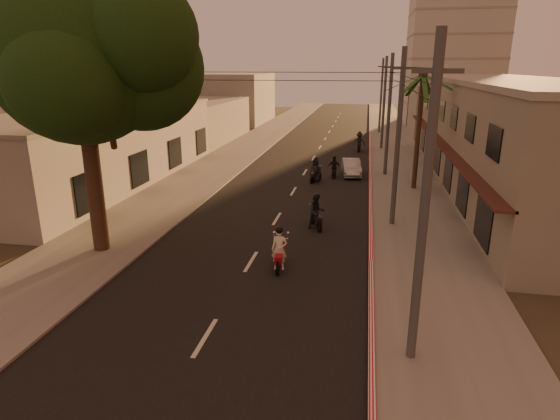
{
  "coord_description": "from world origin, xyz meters",
  "views": [
    {
      "loc": [
        4.59,
        -16.11,
        8.12
      ],
      "look_at": [
        0.75,
        4.88,
        1.51
      ],
      "focal_mm": 30.0,
      "sensor_mm": 36.0,
      "label": 1
    }
  ],
  "objects_px": {
    "scooter_red": "(279,250)",
    "scooter_mid_b": "(334,168)",
    "scooter_far_a": "(316,171)",
    "scooter_far_b": "(359,142)",
    "parked_car": "(351,167)",
    "broadleaf_tree": "(90,56)",
    "scooter_mid_a": "(317,212)",
    "palm_tree": "(423,81)"
  },
  "relations": [
    {
      "from": "scooter_mid_b",
      "to": "parked_car",
      "type": "relative_size",
      "value": 0.44
    },
    {
      "from": "broadleaf_tree",
      "to": "scooter_mid_a",
      "type": "height_order",
      "value": "broadleaf_tree"
    },
    {
      "from": "palm_tree",
      "to": "scooter_mid_b",
      "type": "height_order",
      "value": "palm_tree"
    },
    {
      "from": "scooter_far_a",
      "to": "scooter_far_b",
      "type": "distance_m",
      "value": 13.84
    },
    {
      "from": "broadleaf_tree",
      "to": "scooter_red",
      "type": "xyz_separation_m",
      "value": [
        7.95,
        -0.63,
        -7.65
      ]
    },
    {
      "from": "scooter_mid_b",
      "to": "scooter_far_b",
      "type": "xyz_separation_m",
      "value": [
        1.64,
        11.83,
        0.13
      ]
    },
    {
      "from": "broadleaf_tree",
      "to": "scooter_mid_a",
      "type": "relative_size",
      "value": 6.37
    },
    {
      "from": "broadleaf_tree",
      "to": "scooter_mid_a",
      "type": "bearing_deg",
      "value": 27.9
    },
    {
      "from": "scooter_red",
      "to": "scooter_mid_b",
      "type": "xyz_separation_m",
      "value": [
        1.03,
        17.12,
        -0.07
      ]
    },
    {
      "from": "broadleaf_tree",
      "to": "scooter_far_b",
      "type": "relative_size",
      "value": 6.08
    },
    {
      "from": "palm_tree",
      "to": "scooter_mid_b",
      "type": "distance_m",
      "value": 8.92
    },
    {
      "from": "palm_tree",
      "to": "scooter_far_b",
      "type": "xyz_separation_m",
      "value": [
        -4.0,
        14.47,
        -6.26
      ]
    },
    {
      "from": "scooter_mid_a",
      "to": "parked_car",
      "type": "height_order",
      "value": "scooter_mid_a"
    },
    {
      "from": "scooter_mid_b",
      "to": "scooter_far_a",
      "type": "distance_m",
      "value": 2.09
    },
    {
      "from": "palm_tree",
      "to": "scooter_mid_a",
      "type": "distance_m",
      "value": 12.46
    },
    {
      "from": "parked_car",
      "to": "scooter_red",
      "type": "bearing_deg",
      "value": -104.26
    },
    {
      "from": "palm_tree",
      "to": "scooter_mid_b",
      "type": "xyz_separation_m",
      "value": [
        -5.63,
        2.64,
        -6.39
      ]
    },
    {
      "from": "scooter_far_b",
      "to": "scooter_mid_b",
      "type": "bearing_deg",
      "value": -97.76
    },
    {
      "from": "scooter_mid_a",
      "to": "scooter_far_b",
      "type": "distance_m",
      "value": 23.66
    },
    {
      "from": "scooter_mid_b",
      "to": "scooter_far_a",
      "type": "height_order",
      "value": "scooter_far_a"
    },
    {
      "from": "palm_tree",
      "to": "scooter_far_a",
      "type": "bearing_deg",
      "value": 172.31
    },
    {
      "from": "palm_tree",
      "to": "scooter_mid_b",
      "type": "bearing_deg",
      "value": 154.92
    },
    {
      "from": "scooter_far_a",
      "to": "scooter_far_b",
      "type": "bearing_deg",
      "value": 96.03
    },
    {
      "from": "scooter_mid_b",
      "to": "scooter_far_a",
      "type": "relative_size",
      "value": 0.93
    },
    {
      "from": "broadleaf_tree",
      "to": "parked_car",
      "type": "height_order",
      "value": "broadleaf_tree"
    },
    {
      "from": "scooter_red",
      "to": "scooter_mid_b",
      "type": "relative_size",
      "value": 1.12
    },
    {
      "from": "scooter_red",
      "to": "scooter_mid_b",
      "type": "bearing_deg",
      "value": 82.58
    },
    {
      "from": "scooter_far_a",
      "to": "scooter_far_b",
      "type": "xyz_separation_m",
      "value": [
        2.84,
        13.54,
        0.05
      ]
    },
    {
      "from": "scooter_mid_b",
      "to": "scooter_far_b",
      "type": "relative_size",
      "value": 0.86
    },
    {
      "from": "palm_tree",
      "to": "scooter_far_b",
      "type": "relative_size",
      "value": 4.12
    },
    {
      "from": "scooter_mid_a",
      "to": "scooter_far_b",
      "type": "height_order",
      "value": "scooter_far_b"
    },
    {
      "from": "palm_tree",
      "to": "scooter_mid_b",
      "type": "relative_size",
      "value": 4.77
    },
    {
      "from": "parked_car",
      "to": "palm_tree",
      "type": "bearing_deg",
      "value": -46.68
    },
    {
      "from": "scooter_red",
      "to": "parked_car",
      "type": "relative_size",
      "value": 0.49
    },
    {
      "from": "scooter_mid_b",
      "to": "scooter_far_a",
      "type": "xyz_separation_m",
      "value": [
        -1.2,
        -1.71,
        0.08
      ]
    },
    {
      "from": "palm_tree",
      "to": "scooter_far_a",
      "type": "relative_size",
      "value": 4.44
    },
    {
      "from": "scooter_mid_b",
      "to": "scooter_far_b",
      "type": "height_order",
      "value": "scooter_far_b"
    },
    {
      "from": "parked_car",
      "to": "scooter_mid_b",
      "type": "bearing_deg",
      "value": -149.42
    },
    {
      "from": "broadleaf_tree",
      "to": "scooter_far_b",
      "type": "xyz_separation_m",
      "value": [
        10.62,
        28.32,
        -7.59
      ]
    },
    {
      "from": "scooter_mid_a",
      "to": "scooter_mid_b",
      "type": "distance_m",
      "value": 11.77
    },
    {
      "from": "scooter_red",
      "to": "scooter_mid_a",
      "type": "distance_m",
      "value": 5.44
    },
    {
      "from": "scooter_far_a",
      "to": "palm_tree",
      "type": "bearing_deg",
      "value": 10.17
    }
  ]
}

